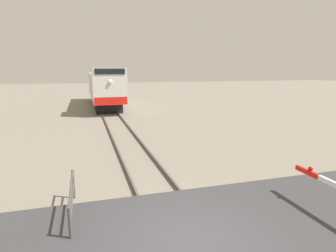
% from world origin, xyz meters
% --- Properties ---
extents(ground_plane, '(160.00, 160.00, 0.00)m').
position_xyz_m(ground_plane, '(0.00, 0.00, 0.00)').
color(ground_plane, gray).
extents(rail_track_left, '(0.08, 80.00, 0.15)m').
position_xyz_m(rail_track_left, '(-0.72, 0.00, 0.07)').
color(rail_track_left, '#59544C').
rests_on(rail_track_left, ground_plane).
extents(rail_track_right, '(0.08, 80.00, 0.15)m').
position_xyz_m(rail_track_right, '(0.72, 0.00, 0.07)').
color(rail_track_right, '#59544C').
rests_on(rail_track_right, ground_plane).
extents(road_surface, '(36.00, 5.27, 0.17)m').
position_xyz_m(road_surface, '(0.00, 0.00, 0.08)').
color(road_surface, '#38383A').
rests_on(road_surface, ground_plane).
extents(locomotive, '(2.91, 15.37, 4.16)m').
position_xyz_m(locomotive, '(0.00, 26.21, 2.14)').
color(locomotive, black).
rests_on(locomotive, ground_plane).
extents(guard_railing, '(0.08, 2.65, 0.95)m').
position_xyz_m(guard_railing, '(-2.68, 2.11, 0.62)').
color(guard_railing, '#4C4742').
rests_on(guard_railing, ground_plane).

